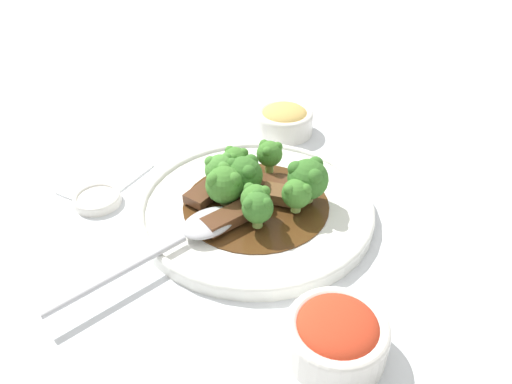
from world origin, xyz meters
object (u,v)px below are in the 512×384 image
(broccoli_floret_2, at_px, (255,199))
(broccoli_floret_5, at_px, (270,153))
(broccoli_floret_4, at_px, (224,184))
(broccoli_floret_7, at_px, (297,193))
(broccoli_floret_3, at_px, (220,169))
(side_bowl_kimchi, at_px, (336,335))
(broccoli_floret_1, at_px, (258,207))
(beef_strip_1, at_px, (270,183))
(broccoli_floret_6, at_px, (308,178))
(broccoli_floret_0, at_px, (244,174))
(side_bowl_appetizer, at_px, (284,120))
(beef_strip_0, at_px, (204,194))
(beef_strip_2, at_px, (231,219))
(sauce_dish, at_px, (97,199))
(serving_spoon, at_px, (197,229))
(broccoli_floret_8, at_px, (235,160))
(main_plate, at_px, (256,207))
(beef_strip_3, at_px, (281,195))

(broccoli_floret_2, distance_m, broccoli_floret_5, 0.10)
(broccoli_floret_4, distance_m, broccoli_floret_7, 0.09)
(broccoli_floret_3, relative_size, side_bowl_kimchi, 0.52)
(broccoli_floret_1, height_order, broccoli_floret_7, broccoli_floret_1)
(beef_strip_1, xyz_separation_m, side_bowl_kimchi, (-0.16, -0.20, 0.00))
(broccoli_floret_1, bearing_deg, broccoli_floret_6, -12.12)
(broccoli_floret_1, xyz_separation_m, broccoli_floret_2, (0.01, 0.01, -0.00))
(broccoli_floret_0, height_order, broccoli_floret_7, broccoli_floret_0)
(broccoli_floret_3, bearing_deg, side_bowl_appetizer, 12.13)
(beef_strip_0, xyz_separation_m, broccoli_floret_6, (0.08, -0.11, 0.03))
(beef_strip_2, xyz_separation_m, sauce_dish, (-0.06, 0.18, -0.02))
(broccoli_floret_7, distance_m, side_bowl_appetizer, 0.23)
(serving_spoon, height_order, side_bowl_appetizer, side_bowl_appetizer)
(beef_strip_0, distance_m, broccoli_floret_0, 0.06)
(broccoli_floret_5, xyz_separation_m, serving_spoon, (-0.16, -0.01, -0.02))
(broccoli_floret_5, distance_m, broccoli_floret_7, 0.09)
(beef_strip_2, relative_size, broccoli_floret_3, 1.38)
(beef_strip_1, height_order, beef_strip_2, beef_strip_2)
(serving_spoon, distance_m, side_bowl_appetizer, 0.30)
(serving_spoon, bearing_deg, broccoli_floret_8, 18.65)
(main_plate, xyz_separation_m, broccoli_floret_3, (-0.01, 0.05, 0.04))
(beef_strip_0, relative_size, broccoli_floret_7, 1.10)
(broccoli_floret_2, relative_size, broccoli_floret_7, 0.96)
(broccoli_floret_1, relative_size, broccoli_floret_7, 1.03)
(main_plate, bearing_deg, beef_strip_2, -174.76)
(broccoli_floret_0, xyz_separation_m, broccoli_floret_7, (0.01, -0.08, -0.00))
(side_bowl_kimchi, bearing_deg, broccoli_floret_4, 67.02)
(beef_strip_3, distance_m, side_bowl_appetizer, 0.21)
(side_bowl_appetizer, bearing_deg, serving_spoon, -164.09)
(main_plate, distance_m, side_bowl_kimchi, 0.22)
(broccoli_floret_1, relative_size, broccoli_floret_6, 0.80)
(broccoli_floret_5, xyz_separation_m, broccoli_floret_7, (-0.05, -0.08, -0.00))
(serving_spoon, bearing_deg, broccoli_floret_4, 12.85)
(broccoli_floret_3, distance_m, broccoli_floret_6, 0.11)
(main_plate, height_order, side_bowl_kimchi, side_bowl_kimchi)
(broccoli_floret_0, distance_m, broccoli_floret_2, 0.05)
(sauce_dish, bearing_deg, broccoli_floret_7, -60.11)
(broccoli_floret_3, height_order, sauce_dish, broccoli_floret_3)
(broccoli_floret_4, height_order, side_bowl_appetizer, broccoli_floret_4)
(broccoli_floret_2, relative_size, serving_spoon, 0.18)
(broccoli_floret_4, relative_size, side_bowl_kimchi, 0.52)
(beef_strip_1, distance_m, broccoli_floret_2, 0.07)
(main_plate, xyz_separation_m, sauce_dish, (-0.11, 0.18, -0.00))
(beef_strip_0, relative_size, broccoli_floret_2, 1.16)
(broccoli_floret_3, bearing_deg, beef_strip_1, -46.82)
(main_plate, bearing_deg, broccoli_floret_2, -142.75)
(serving_spoon, bearing_deg, broccoli_floret_2, -24.33)
(broccoli_floret_7, bearing_deg, beef_strip_2, 146.95)
(beef_strip_1, bearing_deg, beef_strip_0, 144.69)
(broccoli_floret_4, xyz_separation_m, broccoli_floret_8, (0.05, 0.02, 0.00))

